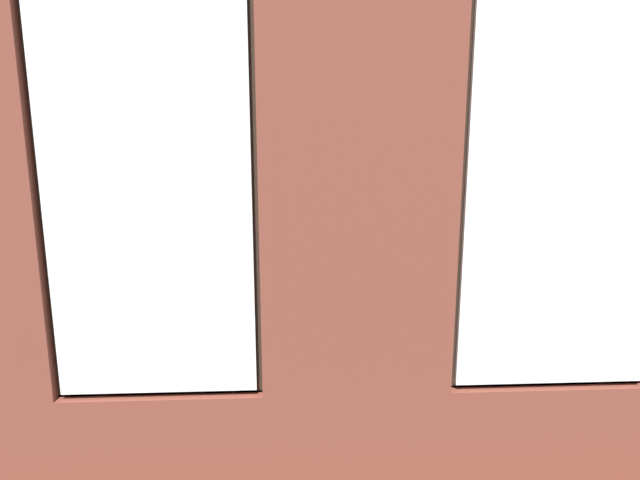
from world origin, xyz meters
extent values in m
cube|color=brown|center=(0.00, 0.00, -0.05)|extent=(6.62, 5.70, 0.10)
cube|color=brown|center=(0.00, 2.47, 1.57)|extent=(0.95, 0.16, 3.14)
cube|color=brown|center=(-0.99, 2.47, 0.34)|extent=(1.02, 0.16, 0.67)
cube|color=white|center=(-0.99, 2.51, 1.76)|extent=(0.96, 0.03, 2.12)
cube|color=#38281E|center=(-0.99, 2.45, 1.76)|extent=(1.02, 0.04, 2.18)
cube|color=brown|center=(0.99, 2.47, 0.34)|extent=(1.02, 0.16, 0.67)
cube|color=white|center=(0.99, 2.51, 1.76)|extent=(0.96, 0.03, 2.12)
cube|color=#38281E|center=(0.99, 2.45, 1.76)|extent=(1.02, 0.04, 2.18)
cube|color=olive|center=(0.00, 2.37, 0.64)|extent=(3.20, 0.24, 0.06)
cube|color=black|center=(0.00, 2.38, 1.93)|extent=(0.49, 0.03, 0.60)
cube|color=#389360|center=(0.00, 2.36, 1.93)|extent=(0.43, 0.01, 0.54)
cube|color=black|center=(-0.15, 1.77, 0.21)|extent=(1.97, 0.85, 0.42)
cube|color=black|center=(-0.15, 2.09, 0.61)|extent=(1.97, 0.24, 0.38)
cube|color=black|center=(-1.03, 1.77, 0.52)|extent=(0.22, 0.85, 0.24)
cube|color=black|center=(0.72, 1.77, 0.52)|extent=(0.22, 0.85, 0.24)
cube|color=#232326|center=(-0.53, 1.73, 0.48)|extent=(0.70, 0.65, 0.12)
cube|color=#232326|center=(0.23, 1.73, 0.48)|extent=(0.70, 0.65, 0.12)
cube|color=black|center=(-2.26, 0.54, 0.21)|extent=(0.87, 1.91, 0.42)
cube|color=black|center=(-2.59, 0.54, 0.61)|extent=(0.26, 1.90, 0.38)
cube|color=black|center=(-2.25, -0.30, 0.52)|extent=(0.85, 0.23, 0.24)
cube|color=#232326|center=(-2.22, 0.18, 0.48)|extent=(0.65, 0.68, 0.12)
cube|color=#232326|center=(-2.23, 0.91, 0.48)|extent=(0.65, 0.68, 0.12)
cube|color=tan|center=(0.26, -0.09, 0.43)|extent=(1.37, 0.75, 0.04)
cube|color=tan|center=(-0.37, -0.40, 0.20)|extent=(0.07, 0.07, 0.41)
cube|color=tan|center=(0.88, -0.40, 0.20)|extent=(0.07, 0.07, 0.41)
cube|color=tan|center=(-0.37, 0.23, 0.20)|extent=(0.07, 0.07, 0.41)
cube|color=tan|center=(0.88, 0.23, 0.20)|extent=(0.07, 0.07, 0.41)
cylinder|color=#4C4C51|center=(0.43, -0.18, 0.50)|extent=(0.09, 0.09, 0.10)
cylinder|color=#B7333D|center=(0.67, 0.03, 0.50)|extent=(0.08, 0.08, 0.11)
cylinder|color=brown|center=(0.26, -0.09, 0.49)|extent=(0.12, 0.12, 0.08)
sphere|color=#286B2D|center=(0.26, -0.09, 0.60)|extent=(0.14, 0.14, 0.14)
cube|color=black|center=(-0.12, -0.22, 0.46)|extent=(0.18, 0.12, 0.02)
cube|color=#B2B2B7|center=(0.15, 0.03, 0.46)|extent=(0.10, 0.18, 0.02)
cube|color=black|center=(2.66, -0.44, 0.24)|extent=(1.23, 0.42, 0.48)
cube|color=black|center=(2.66, -0.44, 0.50)|extent=(0.42, 0.20, 0.05)
cube|color=black|center=(2.66, -0.44, 0.56)|extent=(0.06, 0.04, 0.06)
cube|color=black|center=(2.66, -0.44, 0.88)|extent=(0.95, 0.04, 0.58)
cube|color=black|center=(2.66, -0.47, 0.88)|extent=(0.90, 0.01, 0.53)
cylinder|color=olive|center=(0.95, -1.79, 0.14)|extent=(0.47, 0.47, 0.28)
ellipsoid|color=silver|center=(0.95, -1.79, 0.46)|extent=(1.05, 1.05, 0.42)
ellipsoid|color=navy|center=(1.03, -1.79, 0.57)|extent=(0.44, 0.44, 0.18)
cylinder|color=beige|center=(-1.91, -0.86, 0.09)|extent=(0.18, 0.18, 0.18)
cylinder|color=brown|center=(-1.91, -0.86, 0.24)|extent=(0.03, 0.03, 0.11)
ellipsoid|color=#337F38|center=(-1.91, -0.86, 0.42)|extent=(0.32, 0.32, 0.25)
cylinder|color=#47423D|center=(2.11, 0.62, 0.14)|extent=(0.23, 0.23, 0.27)
cylinder|color=brown|center=(2.11, 0.62, 0.35)|extent=(0.03, 0.03, 0.16)
ellipsoid|color=#286B2D|center=(2.11, 0.62, 0.59)|extent=(0.40, 0.40, 0.33)
cylinder|color=gray|center=(-2.46, -1.85, 0.16)|extent=(0.29, 0.29, 0.32)
cylinder|color=brown|center=(-2.46, -1.85, 0.49)|extent=(0.05, 0.05, 0.34)
cone|color=#337F38|center=(-2.28, -1.82, 0.83)|extent=(0.46, 0.17, 0.42)
cone|color=#337F38|center=(-2.39, -1.73, 0.88)|extent=(0.27, 0.37, 0.48)
cone|color=#337F38|center=(-2.53, -1.67, 0.83)|extent=(0.26, 0.46, 0.42)
cone|color=#337F38|center=(-2.60, -1.85, 0.87)|extent=(0.37, 0.11, 0.48)
cone|color=#337F38|center=(-2.54, -2.03, 0.82)|extent=(0.28, 0.47, 0.39)
cone|color=#337F38|center=(-2.37, -1.97, 0.87)|extent=(0.32, 0.37, 0.47)
cylinder|color=brown|center=(-1.59, 1.77, 0.15)|extent=(0.25, 0.25, 0.31)
cylinder|color=brown|center=(-1.59, 1.77, 0.39)|extent=(0.04, 0.04, 0.16)
ellipsoid|color=#1E5B28|center=(-1.59, 1.77, 0.64)|extent=(0.39, 0.39, 0.36)
camera|label=1|loc=(0.34, 5.40, 2.15)|focal=35.00mm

